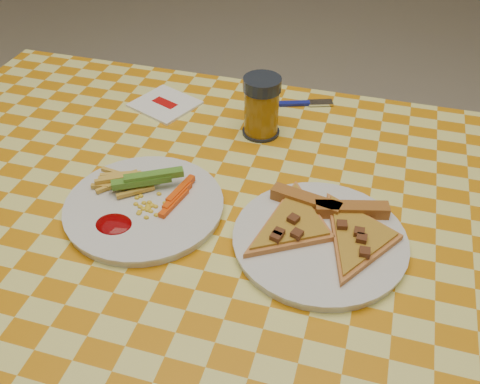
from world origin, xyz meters
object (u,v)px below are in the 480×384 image
at_px(table, 227,254).
at_px(drink_glass, 262,107).
at_px(plate_right, 319,241).
at_px(plate_left, 144,207).

bearing_deg(table, drink_glass, 92.31).
height_order(table, drink_glass, drink_glass).
bearing_deg(plate_right, plate_left, -179.49).
relative_size(table, plate_right, 5.18).
height_order(plate_right, drink_glass, drink_glass).
relative_size(plate_left, plate_right, 0.98).
xyz_separation_m(plate_right, drink_glass, (-0.15, 0.26, 0.05)).
height_order(table, plate_left, plate_left).
bearing_deg(drink_glass, plate_right, -59.23).
distance_m(plate_left, drink_glass, 0.29).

